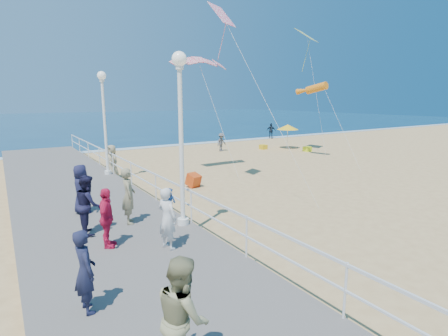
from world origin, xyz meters
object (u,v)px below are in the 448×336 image
spectator_3 (107,218)px  beach_chair_left (263,147)px  spectator_1 (183,317)px  beach_walker_a (221,142)px  spectator_6 (129,196)px  beach_walker_c (112,162)px  beach_walker_b (271,131)px  woman_holding_toddler (167,218)px  beach_umbrella (288,127)px  box_kite (193,181)px  beach_chair_right (307,149)px  spectator_7 (88,204)px  spectator_4 (81,189)px  lamp_post_far (104,112)px  toddler_held (170,202)px  spectator_0 (85,271)px  lamp_post_mid (181,122)px

spectator_3 → beach_chair_left: spectator_3 is taller
spectator_1 → beach_walker_a: (13.72, 20.59, -0.55)m
spectator_6 → beach_walker_c: 8.88m
spectator_6 → beach_walker_b: size_ratio=1.06×
woman_holding_toddler → beach_umbrella: beach_umbrella is taller
box_kite → beach_chair_right: box_kite is taller
spectator_6 → spectator_7: (-1.27, -0.19, -0.02)m
spectator_4 → spectator_6: spectator_6 is taller
spectator_3 → box_kite: bearing=-17.7°
lamp_post_far → toddler_held: lamp_post_far is taller
spectator_1 → beach_chair_left: (17.41, 19.56, -1.12)m
spectator_0 → beach_walker_a: (14.57, 18.22, -0.44)m
woman_holding_toddler → spectator_4: bearing=-2.9°
beach_chair_right → beach_walker_b: bearing=67.8°
spectator_4 → beach_walker_a: (13.44, 12.06, -0.50)m
lamp_post_far → beach_chair_right: bearing=6.6°
spectator_6 → lamp_post_far: bearing=4.0°
spectator_1 → beach_walker_c: 15.66m
lamp_post_far → woman_holding_toddler: 10.76m
lamp_post_mid → spectator_0: size_ratio=3.28×
beach_chair_right → beach_chair_left: bearing=127.4°
beach_walker_b → beach_chair_right: beach_walker_b is taller
spectator_7 → box_kite: spectator_7 is taller
spectator_0 → beach_walker_c: (4.04, 12.95, -0.28)m
lamp_post_far → beach_walker_b: bearing=28.0°
beach_chair_left → beach_walker_b: bearing=45.1°
spectator_0 → spectator_1: size_ratio=0.88×
woman_holding_toddler → spectator_0: size_ratio=1.04×
box_kite → beach_chair_right: (13.72, 5.53, -0.10)m
beach_walker_a → beach_walker_b: bearing=10.6°
woman_holding_toddler → box_kite: (4.40, 6.86, -0.94)m
beach_walker_b → beach_chair_left: bearing=93.0°
spectator_7 → beach_chair_left: (17.33, 13.10, -1.09)m
woman_holding_toddler → beach_walker_c: bearing=-27.8°
spectator_1 → spectator_4: bearing=7.3°
lamp_post_far → toddler_held: size_ratio=6.93×
woman_holding_toddler → beach_walker_b: 30.55m
spectator_3 → beach_umbrella: bearing=-28.2°
spectator_7 → beach_walker_b: bearing=-43.8°
beach_walker_c → beach_chair_left: (14.21, 4.23, -0.73)m
spectator_1 → beach_walker_b: 34.65m
spectator_6 → box_kite: (4.64, 4.37, -1.01)m
lamp_post_far → spectator_3: lamp_post_far is taller
beach_walker_a → beach_chair_left: beach_walker_a is taller
lamp_post_mid → beach_walker_c: 10.13m
spectator_0 → beach_umbrella: size_ratio=0.76×
lamp_post_mid → toddler_held: size_ratio=6.93×
lamp_post_far → toddler_held: (-1.00, -10.28, -2.03)m
lamp_post_mid → woman_holding_toddler: 3.03m
lamp_post_mid → lamp_post_far: size_ratio=1.00×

